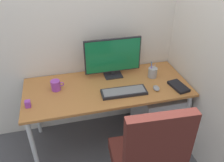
{
  "coord_description": "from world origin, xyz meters",
  "views": [
    {
      "loc": [
        -0.42,
        -1.86,
        2.0
      ],
      "look_at": [
        0.03,
        -0.07,
        0.81
      ],
      "focal_mm": 37.35,
      "sensor_mm": 36.0,
      "label": 1
    }
  ],
  "objects_px": {
    "mouse": "(156,88)",
    "monitor": "(113,57)",
    "pen_holder": "(153,72)",
    "notebook": "(178,86)",
    "keyboard": "(124,92)",
    "desk_clamp_accessory": "(28,104)",
    "coffee_mug": "(56,85)",
    "filing_cabinet": "(157,112)",
    "office_chair": "(148,158)"
  },
  "relations": [
    {
      "from": "mouse",
      "to": "monitor",
      "type": "bearing_deg",
      "value": 141.23
    },
    {
      "from": "pen_holder",
      "to": "notebook",
      "type": "height_order",
      "value": "pen_holder"
    },
    {
      "from": "keyboard",
      "to": "desk_clamp_accessory",
      "type": "relative_size",
      "value": 6.88
    },
    {
      "from": "desk_clamp_accessory",
      "to": "monitor",
      "type": "bearing_deg",
      "value": 21.76
    },
    {
      "from": "notebook",
      "to": "coffee_mug",
      "type": "relative_size",
      "value": 1.73
    },
    {
      "from": "mouse",
      "to": "pen_holder",
      "type": "bearing_deg",
      "value": 84.78
    },
    {
      "from": "pen_holder",
      "to": "coffee_mug",
      "type": "relative_size",
      "value": 1.44
    },
    {
      "from": "pen_holder",
      "to": "notebook",
      "type": "distance_m",
      "value": 0.31
    },
    {
      "from": "mouse",
      "to": "pen_holder",
      "type": "distance_m",
      "value": 0.24
    },
    {
      "from": "filing_cabinet",
      "to": "monitor",
      "type": "xyz_separation_m",
      "value": [
        -0.46,
        0.23,
        0.64
      ]
    },
    {
      "from": "keyboard",
      "to": "pen_holder",
      "type": "relative_size",
      "value": 2.41
    },
    {
      "from": "desk_clamp_accessory",
      "to": "coffee_mug",
      "type": "bearing_deg",
      "value": 39.8
    },
    {
      "from": "mouse",
      "to": "notebook",
      "type": "distance_m",
      "value": 0.22
    },
    {
      "from": "pen_holder",
      "to": "coffee_mug",
      "type": "xyz_separation_m",
      "value": [
        -0.99,
        0.0,
        -0.0
      ]
    },
    {
      "from": "keyboard",
      "to": "notebook",
      "type": "bearing_deg",
      "value": -4.09
    },
    {
      "from": "monitor",
      "to": "pen_holder",
      "type": "height_order",
      "value": "monitor"
    },
    {
      "from": "mouse",
      "to": "coffee_mug",
      "type": "xyz_separation_m",
      "value": [
        -0.94,
        0.23,
        0.04
      ]
    },
    {
      "from": "office_chair",
      "to": "monitor",
      "type": "relative_size",
      "value": 1.91
    },
    {
      "from": "mouse",
      "to": "pen_holder",
      "type": "height_order",
      "value": "pen_holder"
    },
    {
      "from": "pen_holder",
      "to": "desk_clamp_accessory",
      "type": "height_order",
      "value": "pen_holder"
    },
    {
      "from": "mouse",
      "to": "notebook",
      "type": "relative_size",
      "value": 0.43
    },
    {
      "from": "keyboard",
      "to": "notebook",
      "type": "height_order",
      "value": "keyboard"
    },
    {
      "from": "office_chair",
      "to": "filing_cabinet",
      "type": "relative_size",
      "value": 1.88
    },
    {
      "from": "notebook",
      "to": "pen_holder",
      "type": "bearing_deg",
      "value": 114.97
    },
    {
      "from": "notebook",
      "to": "desk_clamp_accessory",
      "type": "relative_size",
      "value": 3.42
    },
    {
      "from": "office_chair",
      "to": "desk_clamp_accessory",
      "type": "bearing_deg",
      "value": 142.47
    },
    {
      "from": "office_chair",
      "to": "monitor",
      "type": "distance_m",
      "value": 1.06
    },
    {
      "from": "filing_cabinet",
      "to": "notebook",
      "type": "relative_size",
      "value": 2.74
    },
    {
      "from": "monitor",
      "to": "notebook",
      "type": "height_order",
      "value": "monitor"
    },
    {
      "from": "monitor",
      "to": "pen_holder",
      "type": "relative_size",
      "value": 3.23
    },
    {
      "from": "office_chair",
      "to": "mouse",
      "type": "height_order",
      "value": "office_chair"
    },
    {
      "from": "notebook",
      "to": "office_chair",
      "type": "bearing_deg",
      "value": -140.71
    },
    {
      "from": "filing_cabinet",
      "to": "coffee_mug",
      "type": "bearing_deg",
      "value": 174.42
    },
    {
      "from": "filing_cabinet",
      "to": "notebook",
      "type": "distance_m",
      "value": 0.47
    },
    {
      "from": "office_chair",
      "to": "keyboard",
      "type": "height_order",
      "value": "office_chair"
    },
    {
      "from": "office_chair",
      "to": "notebook",
      "type": "relative_size",
      "value": 5.15
    },
    {
      "from": "keyboard",
      "to": "mouse",
      "type": "xyz_separation_m",
      "value": [
        0.32,
        -0.02,
        0.0
      ]
    },
    {
      "from": "filing_cabinet",
      "to": "monitor",
      "type": "relative_size",
      "value": 1.02
    },
    {
      "from": "filing_cabinet",
      "to": "keyboard",
      "type": "relative_size",
      "value": 1.36
    },
    {
      "from": "filing_cabinet",
      "to": "office_chair",
      "type": "bearing_deg",
      "value": -119.8
    },
    {
      "from": "monitor",
      "to": "coffee_mug",
      "type": "xyz_separation_m",
      "value": [
        -0.6,
        -0.13,
        -0.17
      ]
    },
    {
      "from": "filing_cabinet",
      "to": "desk_clamp_accessory",
      "type": "relative_size",
      "value": 9.37
    },
    {
      "from": "pen_holder",
      "to": "monitor",
      "type": "bearing_deg",
      "value": 161.78
    },
    {
      "from": "keyboard",
      "to": "coffee_mug",
      "type": "relative_size",
      "value": 3.48
    },
    {
      "from": "office_chair",
      "to": "notebook",
      "type": "height_order",
      "value": "office_chair"
    },
    {
      "from": "monitor",
      "to": "pen_holder",
      "type": "xyz_separation_m",
      "value": [
        0.39,
        -0.13,
        -0.17
      ]
    },
    {
      "from": "keyboard",
      "to": "coffee_mug",
      "type": "height_order",
      "value": "coffee_mug"
    },
    {
      "from": "monitor",
      "to": "coffee_mug",
      "type": "relative_size",
      "value": 4.67
    },
    {
      "from": "filing_cabinet",
      "to": "mouse",
      "type": "xyz_separation_m",
      "value": [
        -0.12,
        -0.13,
        0.43
      ]
    },
    {
      "from": "keyboard",
      "to": "pen_holder",
      "type": "distance_m",
      "value": 0.43
    }
  ]
}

